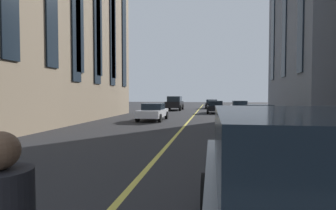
{
  "coord_description": "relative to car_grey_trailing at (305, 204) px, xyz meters",
  "views": [
    {
      "loc": [
        2.55,
        -1.74,
        2.03
      ],
      "look_at": [
        13.88,
        0.14,
        1.6
      ],
      "focal_mm": 28.02,
      "sensor_mm": 36.0,
      "label": 1
    }
  ],
  "objects": [
    {
      "name": "lane_centre_line",
      "position": [
        14.75,
        2.65,
        -0.96
      ],
      "size": [
        80.0,
        0.16,
        0.01
      ],
      "color": "#D8C64C",
      "rests_on": "ground_plane"
    },
    {
      "name": "car_black_oncoming",
      "position": [
        32.54,
        5.84,
        0.0
      ],
      "size": [
        4.7,
        2.14,
        1.88
      ],
      "color": "black",
      "rests_on": "ground_plane"
    },
    {
      "name": "car_black_mid",
      "position": [
        38.12,
        0.87,
        -0.27
      ],
      "size": [
        4.4,
        1.95,
        1.37
      ],
      "color": "black",
      "rests_on": "ground_plane"
    },
    {
      "name": "building_left_near",
      "position": [
        19.18,
        16.56,
        9.61
      ],
      "size": [
        13.38,
        12.93,
        21.15
      ],
      "color": "gray",
      "rests_on": "ground_plane"
    },
    {
      "name": "car_black_near",
      "position": [
        27.42,
        0.47,
        -0.27
      ],
      "size": [
        3.9,
        1.89,
        1.4
      ],
      "color": "black",
      "rests_on": "ground_plane"
    },
    {
      "name": "car_green_parked_a",
      "position": [
        15.56,
        -2.25,
        -0.27
      ],
      "size": [
        3.9,
        1.89,
        1.4
      ],
      "color": "#1E6038",
      "rests_on": "ground_plane"
    },
    {
      "name": "car_white_far",
      "position": [
        17.94,
        5.57,
        -0.27
      ],
      "size": [
        4.4,
        1.95,
        1.37
      ],
      "color": "silver",
      "rests_on": "ground_plane"
    },
    {
      "name": "car_grey_trailing",
      "position": [
        0.0,
        0.0,
        0.0
      ],
      "size": [
        4.7,
        2.14,
        1.88
      ],
      "color": "slate",
      "rests_on": "ground_plane"
    },
    {
      "name": "car_white_parked_b",
      "position": [
        28.11,
        -2.25,
        -0.27
      ],
      "size": [
        3.9,
        1.89,
        1.4
      ],
      "color": "silver",
      "rests_on": "ground_plane"
    }
  ]
}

